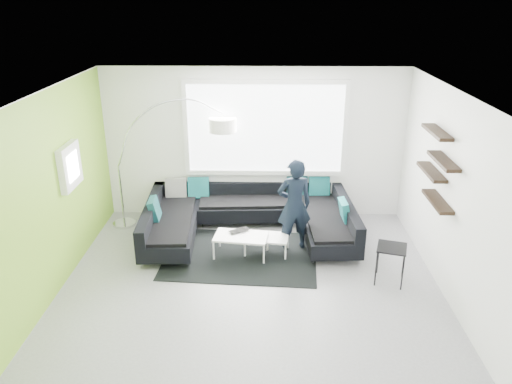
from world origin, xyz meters
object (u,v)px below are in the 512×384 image
side_table (390,264)px  laptop (241,232)px  sectional_sofa (249,220)px  person (294,205)px  coffee_table (254,244)px  arc_lamp (118,166)px

side_table → laptop: size_ratio=1.41×
sectional_sofa → person: bearing=-29.2°
coffee_table → arc_lamp: bearing=163.8°
sectional_sofa → arc_lamp: bearing=165.7°
sectional_sofa → person: person is taller
arc_lamp → laptop: size_ratio=5.70×
coffee_table → side_table: (2.02, -0.78, 0.10)m
arc_lamp → side_table: size_ratio=4.03×
sectional_sofa → laptop: (-0.12, -0.55, 0.04)m
arc_lamp → person: (3.07, -0.82, -0.37)m
sectional_sofa → coffee_table: (0.10, -0.62, -0.16)m
sectional_sofa → side_table: 2.53m
person → side_table: bearing=132.6°
sectional_sofa → arc_lamp: 2.50m
person → laptop: person is taller
side_table → laptop: bearing=159.4°
arc_lamp → laptop: (2.20, -1.00, -0.77)m
coffee_table → side_table: 2.17m
coffee_table → laptop: (-0.22, 0.07, 0.19)m
coffee_table → person: person is taller
laptop → person: bearing=-20.0°
person → laptop: 0.98m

